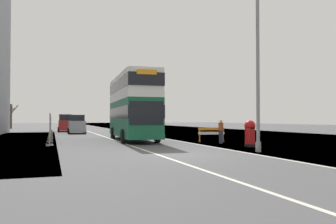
{
  "coord_description": "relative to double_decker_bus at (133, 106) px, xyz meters",
  "views": [
    {
      "loc": [
        -5.87,
        -15.22,
        1.71
      ],
      "look_at": [
        1.84,
        7.25,
        2.2
      ],
      "focal_mm": 36.23,
      "sensor_mm": 36.0,
      "label": 1
    }
  ],
  "objects": [
    {
      "name": "double_decker_bus",
      "position": [
        0.0,
        0.0,
        0.0
      ],
      "size": [
        3.11,
        10.7,
        5.15
      ],
      "color": "#145638",
      "rests_on": "ground"
    },
    {
      "name": "bare_tree_far_verge_mid",
      "position": [
        -12.93,
        38.39,
        -0.2
      ],
      "size": [
        2.28,
        2.13,
        4.67
      ],
      "color": "#4C3D2D",
      "rests_on": "ground"
    },
    {
      "name": "car_oncoming_near",
      "position": [
        -3.35,
        14.75,
        -1.71
      ],
      "size": [
        2.0,
        3.93,
        2.19
      ],
      "color": "gray",
      "rests_on": "ground"
    },
    {
      "name": "roadworks_barrier",
      "position": [
        5.11,
        -3.8,
        -2.05
      ],
      "size": [
        1.96,
        0.89,
        1.07
      ],
      "color": "orange",
      "rests_on": "ground"
    },
    {
      "name": "construction_site_fence",
      "position": [
        -6.24,
        9.86,
        -1.73
      ],
      "size": [
        0.44,
        27.4,
        2.1
      ],
      "color": "#A8AAAD",
      "rests_on": "ground"
    },
    {
      "name": "ground",
      "position": [
        0.4,
        -11.19,
        -2.79
      ],
      "size": [
        140.0,
        280.0,
        0.1
      ],
      "color": "#4C4C4F"
    },
    {
      "name": "pedestrian_at_kerb",
      "position": [
        5.1,
        -5.32,
        -1.9
      ],
      "size": [
        0.34,
        0.34,
        1.67
      ],
      "color": "#2D3342",
      "rests_on": "ground"
    },
    {
      "name": "car_receding_mid",
      "position": [
        -4.4,
        21.68,
        -1.65
      ],
      "size": [
        1.93,
        4.34,
        2.33
      ],
      "color": "maroon",
      "rests_on": "ground"
    },
    {
      "name": "car_receding_far",
      "position": [
        -3.26,
        31.04,
        -1.78
      ],
      "size": [
        1.9,
        4.23,
        2.04
      ],
      "color": "silver",
      "rests_on": "ground"
    },
    {
      "name": "lamppost_foreground",
      "position": [
        4.07,
        -11.39,
        1.81
      ],
      "size": [
        0.29,
        0.7,
        9.57
      ],
      "color": "gray",
      "rests_on": "ground"
    },
    {
      "name": "red_pillar_postbox",
      "position": [
        5.38,
        -8.55,
        -1.84
      ],
      "size": [
        0.67,
        0.67,
        1.64
      ],
      "color": "black",
      "rests_on": "ground"
    }
  ]
}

